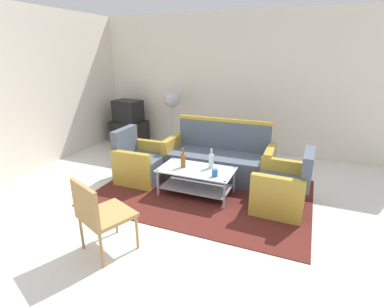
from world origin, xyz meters
name	(u,v)px	position (x,y,z in m)	size (l,w,h in m)	color
ground_plane	(185,218)	(0.00, 0.00, 0.00)	(14.00, 14.00, 0.00)	silver
wall_back	(244,85)	(0.00, 3.06, 1.40)	(6.52, 0.12, 2.80)	silver
rug	(203,192)	(-0.03, 0.76, 0.01)	(3.12, 2.17, 0.01)	#511E19
couch	(219,159)	(-0.01, 1.45, 0.32)	(1.81, 0.77, 0.96)	#4C5666
armchair_left	(140,163)	(-1.18, 0.83, 0.29)	(0.71, 0.77, 0.85)	#4C5666
armchair_right	(283,189)	(1.12, 0.73, 0.29)	(0.72, 0.78, 0.85)	#4C5666
coffee_table	(196,178)	(-0.11, 0.67, 0.27)	(1.10, 0.60, 0.40)	silver
bottle_clear	(211,161)	(0.07, 0.81, 0.52)	(0.07, 0.07, 0.30)	silver
bottle_brown	(183,160)	(-0.32, 0.67, 0.52)	(0.07, 0.07, 0.30)	brown
cup	(215,173)	(0.22, 0.53, 0.46)	(0.08, 0.08, 0.10)	#2659A5
tv_stand	(129,132)	(-2.55, 2.55, 0.26)	(0.80, 0.50, 0.52)	black
television	(128,111)	(-2.55, 2.55, 0.76)	(0.64, 0.50, 0.48)	black
pedestal_fan	(172,102)	(-1.44, 2.60, 1.01)	(0.36, 0.36, 1.27)	#2D2D33
wicker_chair	(99,212)	(-0.54, -0.96, 0.49)	(0.62, 0.62, 0.84)	#AD844C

